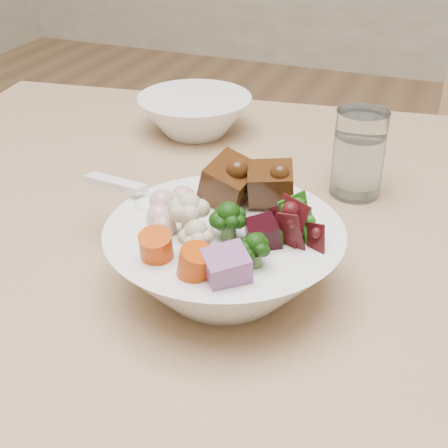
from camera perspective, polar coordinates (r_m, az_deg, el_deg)
The scene contains 4 objects.
food_bowl at distance 0.57m, azimuth 0.25°, elevation -2.71°, with size 0.22×0.22×0.12m.
soup_spoon at distance 0.61m, azimuth -7.35°, elevation 2.14°, with size 0.12×0.06×0.02m.
water_glass at distance 0.75m, azimuth 12.17°, elevation 6.01°, with size 0.06×0.06×0.10m.
side_bowl at distance 0.92m, azimuth -2.67°, elevation 9.94°, with size 0.16×0.16×0.05m, color white, non-canonical shape.
Camera 1 is at (0.15, -0.41, 1.05)m, focal length 50.00 mm.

